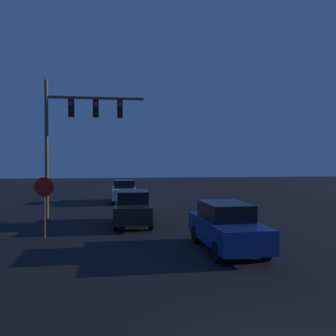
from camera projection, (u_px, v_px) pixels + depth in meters
car_near at (227, 226)px, 12.53m from camera, size 1.78×4.34×1.60m
car_mid at (133, 207)px, 17.55m from camera, size 1.87×4.37×1.60m
car_far at (124, 191)px, 27.02m from camera, size 1.72×4.31×1.60m
traffic_signal_mast at (74, 126)px, 18.57m from camera, size 4.88×0.30×6.99m
stop_sign at (44, 195)px, 14.49m from camera, size 0.75×0.07×2.38m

